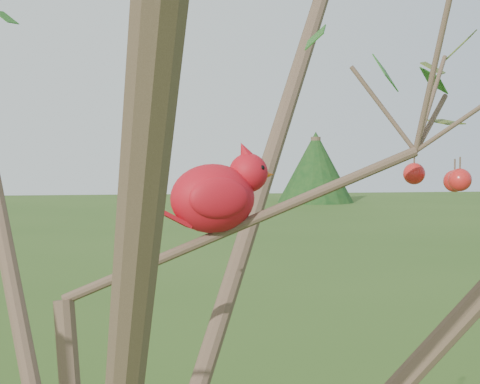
% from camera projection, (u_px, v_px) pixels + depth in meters
% --- Properties ---
extents(crabapple_tree, '(2.35, 2.05, 2.95)m').
position_uv_depth(crabapple_tree, '(105.00, 203.00, 1.00)').
color(crabapple_tree, '#493627').
rests_on(crabapple_tree, ground).
extents(cardinal, '(0.24, 0.14, 0.17)m').
position_uv_depth(cardinal, '(217.00, 195.00, 1.13)').
color(cardinal, red).
rests_on(cardinal, ground).
extents(distant_trees, '(43.09, 14.22, 3.53)m').
position_uv_depth(distant_trees, '(60.00, 175.00, 25.51)').
color(distant_trees, '#493627').
rests_on(distant_trees, ground).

